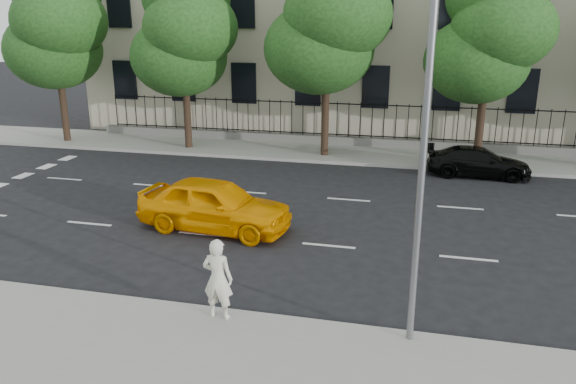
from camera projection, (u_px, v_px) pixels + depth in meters
name	position (u px, v px, depth m)	size (l,w,h in m)	color
ground	(313.00, 283.00, 14.41)	(120.00, 120.00, 0.00)	black
near_sidewalk	(273.00, 372.00, 10.68)	(60.00, 4.00, 0.15)	gray
far_sidewalk	(368.00, 155.00, 27.37)	(60.00, 4.00, 0.15)	gray
lane_markings	(340.00, 220.00, 18.82)	(49.60, 4.62, 0.01)	silver
iron_fence	(371.00, 136.00, 28.78)	(30.00, 0.50, 2.20)	slate
street_light	(427.00, 93.00, 10.67)	(0.25, 3.32, 8.05)	slate
tree_a	(56.00, 24.00, 28.50)	(5.71, 5.31, 9.39)	#382619
tree_b	(185.00, 31.00, 27.03)	(5.53, 5.12, 8.97)	#382619
tree_c	(329.00, 19.00, 25.31)	(5.89, 5.50, 9.80)	#382619
tree_d	(490.00, 33.00, 23.93)	(5.34, 4.94, 8.84)	#382619
yellow_taxi	(215.00, 205.00, 17.77)	(1.98, 4.92, 1.68)	#FF9E00
black_sedan	(478.00, 162.00, 23.80)	(1.74, 4.28, 1.24)	black
woman_near	(218.00, 279.00, 12.23)	(0.68, 0.44, 1.86)	silver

